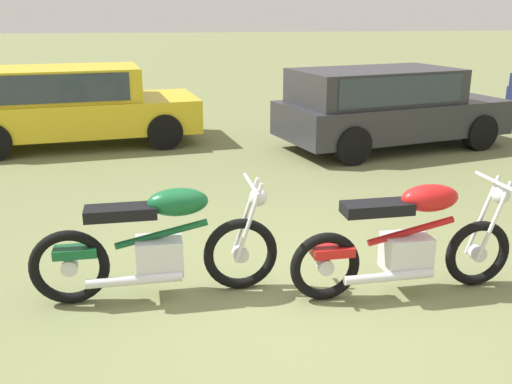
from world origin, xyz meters
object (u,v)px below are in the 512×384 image
Objects in this scene: motorcycle_red at (408,241)px; car_charcoal at (384,102)px; car_yellow at (67,100)px; motorcycle_green at (159,244)px.

motorcycle_red is 0.47× the size of car_charcoal.
car_yellow is at bearing 154.69° from car_charcoal.
car_yellow is (-1.70, 6.28, 0.34)m from motorcycle_green.
motorcycle_red is 0.46× the size of car_yellow.
motorcycle_green is 6.52m from car_yellow.
car_charcoal reaches higher than motorcycle_green.
motorcycle_green is 0.48× the size of car_yellow.
car_charcoal is (3.94, 5.19, 0.34)m from motorcycle_green.
motorcycle_green is 1.04× the size of motorcycle_red.
car_charcoal is (5.64, -1.09, -0.00)m from car_yellow.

